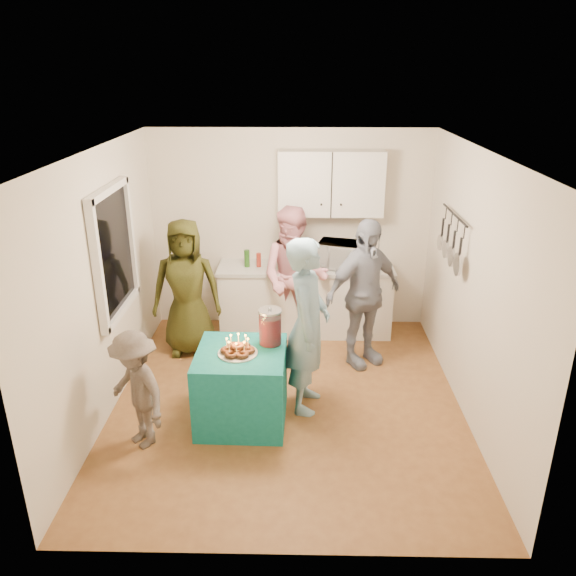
{
  "coord_description": "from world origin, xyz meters",
  "views": [
    {
      "loc": [
        0.11,
        -5.07,
        3.31
      ],
      "look_at": [
        0.0,
        0.35,
        1.15
      ],
      "focal_mm": 35.0,
      "sensor_mm": 36.0,
      "label": 1
    }
  ],
  "objects_px": {
    "man_birthday": "(307,326)",
    "child_near_left": "(137,390)",
    "woman_back_right": "(364,294)",
    "woman_back_left": "(187,288)",
    "counter": "(305,301)",
    "microwave": "(342,255)",
    "woman_back_center": "(295,278)",
    "punch_jar": "(270,328)",
    "party_table": "(242,386)"
  },
  "relations": [
    {
      "from": "woman_back_left",
      "to": "punch_jar",
      "type": "bearing_deg",
      "value": -53.7
    },
    {
      "from": "woman_back_right",
      "to": "child_near_left",
      "type": "bearing_deg",
      "value": -176.98
    },
    {
      "from": "counter",
      "to": "party_table",
      "type": "distance_m",
      "value": 2.13
    },
    {
      "from": "party_table",
      "to": "man_birthday",
      "type": "bearing_deg",
      "value": 23.27
    },
    {
      "from": "punch_jar",
      "to": "child_near_left",
      "type": "relative_size",
      "value": 0.3
    },
    {
      "from": "counter",
      "to": "woman_back_right",
      "type": "bearing_deg",
      "value": -51.95
    },
    {
      "from": "man_birthday",
      "to": "child_near_left",
      "type": "relative_size",
      "value": 1.58
    },
    {
      "from": "microwave",
      "to": "child_near_left",
      "type": "distance_m",
      "value": 3.19
    },
    {
      "from": "party_table",
      "to": "woman_back_left",
      "type": "relative_size",
      "value": 0.51
    },
    {
      "from": "microwave",
      "to": "woman_back_left",
      "type": "relative_size",
      "value": 0.35
    },
    {
      "from": "punch_jar",
      "to": "woman_back_right",
      "type": "bearing_deg",
      "value": 44.82
    },
    {
      "from": "punch_jar",
      "to": "woman_back_left",
      "type": "distance_m",
      "value": 1.66
    },
    {
      "from": "microwave",
      "to": "party_table",
      "type": "height_order",
      "value": "microwave"
    },
    {
      "from": "woman_back_right",
      "to": "child_near_left",
      "type": "relative_size",
      "value": 1.53
    },
    {
      "from": "woman_back_center",
      "to": "party_table",
      "type": "bearing_deg",
      "value": -93.07
    },
    {
      "from": "counter",
      "to": "punch_jar",
      "type": "height_order",
      "value": "punch_jar"
    },
    {
      "from": "counter",
      "to": "child_near_left",
      "type": "xyz_separation_m",
      "value": [
        -1.55,
        -2.43,
        0.15
      ]
    },
    {
      "from": "party_table",
      "to": "woman_back_center",
      "type": "relative_size",
      "value": 0.48
    },
    {
      "from": "man_birthday",
      "to": "woman_back_left",
      "type": "height_order",
      "value": "man_birthday"
    },
    {
      "from": "punch_jar",
      "to": "child_near_left",
      "type": "xyz_separation_m",
      "value": [
        -1.18,
        -0.58,
        -0.35
      ]
    },
    {
      "from": "counter",
      "to": "child_near_left",
      "type": "distance_m",
      "value": 2.89
    },
    {
      "from": "punch_jar",
      "to": "party_table",
      "type": "bearing_deg",
      "value": -146.4
    },
    {
      "from": "party_table",
      "to": "woman_back_right",
      "type": "distance_m",
      "value": 1.83
    },
    {
      "from": "party_table",
      "to": "child_near_left",
      "type": "xyz_separation_m",
      "value": [
        -0.91,
        -0.4,
        0.2
      ]
    },
    {
      "from": "counter",
      "to": "microwave",
      "type": "bearing_deg",
      "value": 0.0
    },
    {
      "from": "punch_jar",
      "to": "woman_back_right",
      "type": "height_order",
      "value": "woman_back_right"
    },
    {
      "from": "woman_back_center",
      "to": "child_near_left",
      "type": "distance_m",
      "value": 2.54
    },
    {
      "from": "counter",
      "to": "party_table",
      "type": "height_order",
      "value": "counter"
    },
    {
      "from": "woman_back_right",
      "to": "microwave",
      "type": "bearing_deg",
      "value": 70.37
    },
    {
      "from": "counter",
      "to": "woman_back_right",
      "type": "relative_size",
      "value": 1.25
    },
    {
      "from": "counter",
      "to": "microwave",
      "type": "relative_size",
      "value": 3.76
    },
    {
      "from": "microwave",
      "to": "woman_back_right",
      "type": "xyz_separation_m",
      "value": [
        0.2,
        -0.83,
        -0.19
      ]
    },
    {
      "from": "man_birthday",
      "to": "woman_back_right",
      "type": "bearing_deg",
      "value": -27.69
    },
    {
      "from": "woman_back_left",
      "to": "woman_back_right",
      "type": "distance_m",
      "value": 2.1
    },
    {
      "from": "counter",
      "to": "woman_back_right",
      "type": "distance_m",
      "value": 1.15
    },
    {
      "from": "microwave",
      "to": "woman_back_center",
      "type": "relative_size",
      "value": 0.33
    },
    {
      "from": "man_birthday",
      "to": "woman_back_left",
      "type": "xyz_separation_m",
      "value": [
        -1.43,
        1.17,
        -0.07
      ]
    },
    {
      "from": "man_birthday",
      "to": "woman_back_center",
      "type": "xyz_separation_m",
      "value": [
        -0.14,
        1.41,
        -0.03
      ]
    },
    {
      "from": "microwave",
      "to": "punch_jar",
      "type": "relative_size",
      "value": 1.72
    },
    {
      "from": "party_table",
      "to": "man_birthday",
      "type": "xyz_separation_m",
      "value": [
        0.64,
        0.28,
        0.53
      ]
    },
    {
      "from": "punch_jar",
      "to": "woman_back_right",
      "type": "distance_m",
      "value": 1.44
    },
    {
      "from": "counter",
      "to": "woman_back_center",
      "type": "relative_size",
      "value": 1.25
    },
    {
      "from": "man_birthday",
      "to": "child_near_left",
      "type": "bearing_deg",
      "value": 121.26
    },
    {
      "from": "woman_back_left",
      "to": "woman_back_right",
      "type": "xyz_separation_m",
      "value": [
        2.08,
        -0.25,
        0.04
      ]
    },
    {
      "from": "party_table",
      "to": "woman_back_right",
      "type": "bearing_deg",
      "value": 42.73
    },
    {
      "from": "child_near_left",
      "to": "microwave",
      "type": "bearing_deg",
      "value": 93.72
    },
    {
      "from": "woman_back_right",
      "to": "woman_back_center",
      "type": "bearing_deg",
      "value": 115.13
    },
    {
      "from": "party_table",
      "to": "woman_back_left",
      "type": "xyz_separation_m",
      "value": [
        -0.79,
        1.45,
        0.46
      ]
    },
    {
      "from": "woman_back_right",
      "to": "punch_jar",
      "type": "bearing_deg",
      "value": -168.08
    },
    {
      "from": "counter",
      "to": "man_birthday",
      "type": "bearing_deg",
      "value": -89.97
    }
  ]
}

